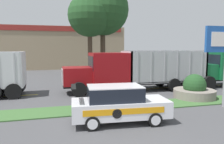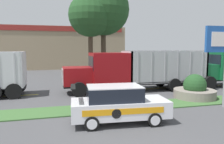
# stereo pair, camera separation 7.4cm
# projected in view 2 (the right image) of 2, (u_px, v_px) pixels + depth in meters

# --- Properties ---
(grass_verge) EXTENTS (120.00, 1.97, 0.06)m
(grass_verge) POSITION_uv_depth(u_px,v_px,m) (89.00, 109.00, 12.15)
(grass_verge) COLOR #3D6633
(grass_verge) RESTS_ON ground_plane
(centre_line_3) EXTENTS (2.40, 0.14, 0.01)m
(centre_line_3) POSITION_uv_depth(u_px,v_px,m) (21.00, 95.00, 15.86)
(centre_line_3) COLOR yellow
(centre_line_3) RESTS_ON ground_plane
(centre_line_4) EXTENTS (2.40, 0.14, 0.01)m
(centre_line_4) POSITION_uv_depth(u_px,v_px,m) (94.00, 92.00, 17.24)
(centre_line_4) COLOR yellow
(centre_line_4) RESTS_ON ground_plane
(centre_line_5) EXTENTS (2.40, 0.14, 0.01)m
(centre_line_5) POSITION_uv_depth(u_px,v_px,m) (157.00, 88.00, 18.62)
(centre_line_5) COLOR yellow
(centre_line_5) RESTS_ON ground_plane
(centre_line_6) EXTENTS (2.40, 0.14, 0.01)m
(centre_line_6) POSITION_uv_depth(u_px,v_px,m) (210.00, 86.00, 20.00)
(centre_line_6) COLOR yellow
(centre_line_6) RESTS_ON ground_plane
(dump_truck_lead) EXTENTS (11.64, 2.75, 3.19)m
(dump_truck_lead) POSITION_uv_depth(u_px,v_px,m) (124.00, 72.00, 17.31)
(dump_truck_lead) COLOR black
(dump_truck_lead) RESTS_ON ground_plane
(rally_car) EXTENTS (4.54, 2.13, 1.76)m
(rally_car) POSITION_uv_depth(u_px,v_px,m) (118.00, 104.00, 9.99)
(rally_car) COLOR white
(rally_car) RESTS_ON ground_plane
(stone_planter) EXTENTS (2.77, 2.77, 1.68)m
(stone_planter) POSITION_uv_depth(u_px,v_px,m) (195.00, 90.00, 14.84)
(stone_planter) COLOR gray
(stone_planter) RESTS_ON ground_plane
(store_building_backdrop) EXTENTS (24.95, 12.10, 6.92)m
(store_building_backdrop) POSITION_uv_depth(u_px,v_px,m) (50.00, 48.00, 39.77)
(store_building_backdrop) COLOR #9E896B
(store_building_backdrop) RESTS_ON ground_plane
(tree_behind_left) EXTENTS (4.88, 4.88, 10.77)m
(tree_behind_left) POSITION_uv_depth(u_px,v_px,m) (90.00, 11.00, 24.35)
(tree_behind_left) COLOR #473828
(tree_behind_left) RESTS_ON ground_plane
(tree_behind_centre) EXTENTS (6.13, 6.13, 12.55)m
(tree_behind_centre) POSITION_uv_depth(u_px,v_px,m) (103.00, 4.00, 25.53)
(tree_behind_centre) COLOR #473828
(tree_behind_centre) RESTS_ON ground_plane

